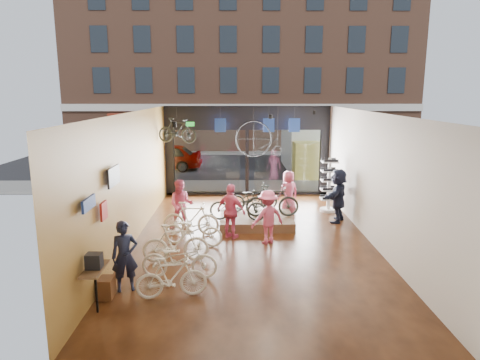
{
  "coord_description": "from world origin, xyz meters",
  "views": [
    {
      "loc": [
        -0.48,
        -12.19,
        4.34
      ],
      "look_at": [
        -0.35,
        1.4,
        1.56
      ],
      "focal_mm": 32.0,
      "sensor_mm": 36.0,
      "label": 1
    }
  ],
  "objects_px": {
    "customer_0": "(125,256)",
    "customer_5": "(338,195)",
    "customer_3": "(268,217)",
    "penny_farthing": "(261,140)",
    "floor_bike_2": "(179,259)",
    "customer_1": "(181,205)",
    "customer_2": "(231,211)",
    "customer_4": "(288,192)",
    "box_truck": "(310,148)",
    "floor_bike_4": "(193,230)",
    "display_platform": "(256,221)",
    "floor_bike_3": "(176,243)",
    "display_bike_mid": "(272,201)",
    "floor_bike_5": "(191,219)",
    "hung_bike": "(177,131)",
    "sunglasses_rack": "(329,185)",
    "street_car": "(163,157)",
    "floor_bike_1": "(171,277)",
    "display_bike_right": "(253,198)",
    "display_bike_left": "(238,206)"
  },
  "relations": [
    {
      "from": "display_bike_left",
      "to": "sunglasses_rack",
      "type": "height_order",
      "value": "sunglasses_rack"
    },
    {
      "from": "customer_0",
      "to": "customer_5",
      "type": "relative_size",
      "value": 0.87
    },
    {
      "from": "display_bike_mid",
      "to": "customer_4",
      "type": "height_order",
      "value": "customer_4"
    },
    {
      "from": "floor_bike_3",
      "to": "display_bike_left",
      "type": "height_order",
      "value": "display_bike_left"
    },
    {
      "from": "floor_bike_5",
      "to": "customer_0",
      "type": "bearing_deg",
      "value": 170.5
    },
    {
      "from": "customer_2",
      "to": "customer_3",
      "type": "relative_size",
      "value": 1.06
    },
    {
      "from": "floor_bike_4",
      "to": "customer_2",
      "type": "xyz_separation_m",
      "value": [
        1.1,
        0.6,
        0.38
      ]
    },
    {
      "from": "penny_farthing",
      "to": "box_truck",
      "type": "bearing_deg",
      "value": 64.27
    },
    {
      "from": "floor_bike_1",
      "to": "sunglasses_rack",
      "type": "height_order",
      "value": "sunglasses_rack"
    },
    {
      "from": "floor_bike_5",
      "to": "display_bike_left",
      "type": "height_order",
      "value": "display_bike_left"
    },
    {
      "from": "customer_1",
      "to": "hung_bike",
      "type": "bearing_deg",
      "value": 99.64
    },
    {
      "from": "customer_0",
      "to": "customer_2",
      "type": "relative_size",
      "value": 0.95
    },
    {
      "from": "floor_bike_5",
      "to": "customer_5",
      "type": "xyz_separation_m",
      "value": [
        4.87,
        1.37,
        0.39
      ]
    },
    {
      "from": "customer_3",
      "to": "penny_farthing",
      "type": "distance_m",
      "value": 5.24
    },
    {
      "from": "display_platform",
      "to": "floor_bike_3",
      "type": "bearing_deg",
      "value": -125.53
    },
    {
      "from": "street_car",
      "to": "floor_bike_1",
      "type": "height_order",
      "value": "street_car"
    },
    {
      "from": "box_truck",
      "to": "customer_0",
      "type": "bearing_deg",
      "value": -114.49
    },
    {
      "from": "customer_4",
      "to": "penny_farthing",
      "type": "bearing_deg",
      "value": -84.15
    },
    {
      "from": "floor_bike_4",
      "to": "customer_5",
      "type": "relative_size",
      "value": 0.96
    },
    {
      "from": "floor_bike_3",
      "to": "customer_5",
      "type": "distance_m",
      "value": 6.18
    },
    {
      "from": "floor_bike_5",
      "to": "hung_bike",
      "type": "height_order",
      "value": "hung_bike"
    },
    {
      "from": "box_truck",
      "to": "floor_bike_4",
      "type": "bearing_deg",
      "value": -114.86
    },
    {
      "from": "street_car",
      "to": "customer_5",
      "type": "relative_size",
      "value": 2.39
    },
    {
      "from": "display_bike_mid",
      "to": "customer_2",
      "type": "distance_m",
      "value": 1.85
    },
    {
      "from": "floor_bike_1",
      "to": "hung_bike",
      "type": "distance_m",
      "value": 8.24
    },
    {
      "from": "street_car",
      "to": "customer_5",
      "type": "bearing_deg",
      "value": 37.09
    },
    {
      "from": "display_bike_right",
      "to": "customer_5",
      "type": "bearing_deg",
      "value": -110.36
    },
    {
      "from": "customer_1",
      "to": "customer_0",
      "type": "bearing_deg",
      "value": -98.34
    },
    {
      "from": "display_platform",
      "to": "customer_3",
      "type": "relative_size",
      "value": 1.51
    },
    {
      "from": "customer_3",
      "to": "penny_farthing",
      "type": "relative_size",
      "value": 0.88
    },
    {
      "from": "customer_2",
      "to": "floor_bike_3",
      "type": "bearing_deg",
      "value": 84.66
    },
    {
      "from": "display_platform",
      "to": "penny_farthing",
      "type": "height_order",
      "value": "penny_farthing"
    },
    {
      "from": "floor_bike_4",
      "to": "display_bike_mid",
      "type": "bearing_deg",
      "value": -39.49
    },
    {
      "from": "customer_1",
      "to": "customer_3",
      "type": "height_order",
      "value": "customer_1"
    },
    {
      "from": "customer_1",
      "to": "customer_5",
      "type": "height_order",
      "value": "customer_5"
    },
    {
      "from": "display_bike_mid",
      "to": "customer_5",
      "type": "bearing_deg",
      "value": -81.18
    },
    {
      "from": "customer_0",
      "to": "customer_4",
      "type": "distance_m",
      "value": 7.63
    },
    {
      "from": "floor_bike_3",
      "to": "penny_farthing",
      "type": "height_order",
      "value": "penny_farthing"
    },
    {
      "from": "box_truck",
      "to": "floor_bike_3",
      "type": "distance_m",
      "value": 13.85
    },
    {
      "from": "display_bike_mid",
      "to": "customer_5",
      "type": "distance_m",
      "value": 2.32
    },
    {
      "from": "floor_bike_5",
      "to": "customer_5",
      "type": "distance_m",
      "value": 5.08
    },
    {
      "from": "floor_bike_2",
      "to": "customer_1",
      "type": "xyz_separation_m",
      "value": [
        -0.42,
        3.76,
        0.34
      ]
    },
    {
      "from": "sunglasses_rack",
      "to": "floor_bike_2",
      "type": "bearing_deg",
      "value": -125.03
    },
    {
      "from": "customer_3",
      "to": "display_bike_left",
      "type": "bearing_deg",
      "value": -82.32
    },
    {
      "from": "display_platform",
      "to": "display_bike_right",
      "type": "height_order",
      "value": "display_bike_right"
    },
    {
      "from": "customer_0",
      "to": "floor_bike_5",
      "type": "bearing_deg",
      "value": 54.91
    },
    {
      "from": "street_car",
      "to": "floor_bike_3",
      "type": "height_order",
      "value": "street_car"
    },
    {
      "from": "display_platform",
      "to": "floor_bike_5",
      "type": "bearing_deg",
      "value": -154.65
    },
    {
      "from": "display_bike_left",
      "to": "display_bike_mid",
      "type": "height_order",
      "value": "display_bike_mid"
    },
    {
      "from": "floor_bike_5",
      "to": "customer_2",
      "type": "xyz_separation_m",
      "value": [
        1.25,
        -0.31,
        0.31
      ]
    }
  ]
}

